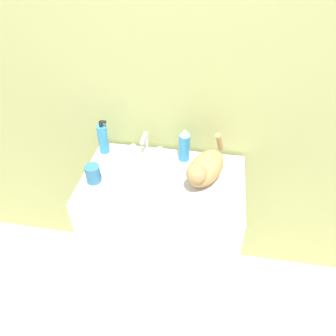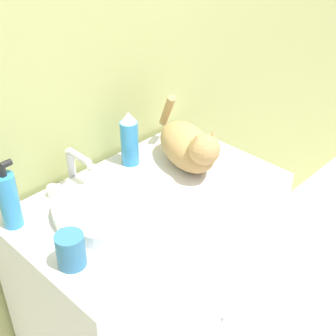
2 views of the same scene
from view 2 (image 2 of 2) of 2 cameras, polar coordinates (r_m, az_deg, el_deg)
wall_back at (r=1.48m, az=-10.90°, el=12.33°), size 6.00×0.05×2.50m
vanity_cabinet at (r=1.74m, az=-1.94°, el=-15.47°), size 0.82×0.53×0.91m
sink_basin at (r=1.37m, az=-6.92°, el=-4.49°), size 0.34×0.34×0.04m
faucet at (r=1.46m, az=-11.40°, el=-0.29°), size 0.19×0.11×0.14m
cat at (r=1.53m, az=2.58°, el=2.71°), size 0.23×0.36×0.20m
soap_bottle at (r=1.34m, az=-18.83°, el=-3.66°), size 0.06×0.05×0.20m
spray_bottle at (r=1.54m, az=-4.73°, el=3.54°), size 0.06×0.06×0.19m
cup at (r=1.20m, az=-11.77°, el=-9.78°), size 0.07×0.07×0.09m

